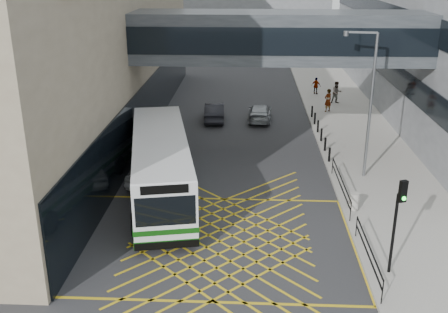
# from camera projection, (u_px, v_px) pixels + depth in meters

# --- Properties ---
(ground) EXTENTS (120.00, 120.00, 0.00)m
(ground) POSITION_uv_depth(u_px,v_px,m) (220.00, 241.00, 23.59)
(ground) COLOR #333335
(skybridge) EXTENTS (20.00, 4.10, 3.00)m
(skybridge) POSITION_uv_depth(u_px,v_px,m) (279.00, 37.00, 32.06)
(skybridge) COLOR #3C4146
(skybridge) RESTS_ON ground
(pavement) EXTENTS (6.00, 54.00, 0.16)m
(pavement) POSITION_uv_depth(u_px,v_px,m) (358.00, 138.00, 37.18)
(pavement) COLOR #A7A299
(pavement) RESTS_ON ground
(box_junction) EXTENTS (12.00, 9.00, 0.01)m
(box_junction) POSITION_uv_depth(u_px,v_px,m) (220.00, 241.00, 23.59)
(box_junction) COLOR gold
(box_junction) RESTS_ON ground
(bus) EXTENTS (5.10, 12.46, 3.41)m
(bus) POSITION_uv_depth(u_px,v_px,m) (161.00, 165.00, 27.48)
(bus) COLOR white
(bus) RESTS_ON ground
(car_white) EXTENTS (3.72, 5.11, 1.51)m
(car_white) POSITION_uv_depth(u_px,v_px,m) (157.00, 170.00, 29.64)
(car_white) COLOR white
(car_white) RESTS_ON ground
(car_dark) EXTENTS (2.02, 4.63, 1.42)m
(car_dark) POSITION_uv_depth(u_px,v_px,m) (214.00, 111.00, 41.42)
(car_dark) COLOR #222228
(car_dark) RESTS_ON ground
(car_silver) EXTENTS (2.08, 4.48, 1.36)m
(car_silver) POSITION_uv_depth(u_px,v_px,m) (260.00, 112.00, 41.46)
(car_silver) COLOR #9B9FA3
(car_silver) RESTS_ON ground
(traffic_light) EXTENTS (0.33, 0.48, 4.06)m
(traffic_light) POSITION_uv_depth(u_px,v_px,m) (398.00, 214.00, 19.98)
(traffic_light) COLOR black
(traffic_light) RESTS_ON pavement
(street_lamp) EXTENTS (1.87, 0.48, 8.21)m
(street_lamp) POSITION_uv_depth(u_px,v_px,m) (368.00, 97.00, 28.82)
(street_lamp) COLOR slate
(street_lamp) RESTS_ON pavement
(litter_bin) EXTENTS (0.49, 0.49, 0.85)m
(litter_bin) POSITION_uv_depth(u_px,v_px,m) (354.00, 201.00, 26.22)
(litter_bin) COLOR #ADA89E
(litter_bin) RESTS_ON pavement
(kerb_railings) EXTENTS (0.05, 12.54, 1.00)m
(kerb_railings) POSITION_uv_depth(u_px,v_px,m) (352.00, 209.00, 24.66)
(kerb_railings) COLOR black
(kerb_railings) RESTS_ON pavement
(bollards) EXTENTS (0.14, 10.14, 0.90)m
(bollards) POSITION_uv_depth(u_px,v_px,m) (320.00, 130.00, 37.12)
(bollards) COLOR black
(bollards) RESTS_ON pavement
(pedestrian_a) EXTENTS (0.92, 0.87, 1.89)m
(pedestrian_a) POSITION_uv_depth(u_px,v_px,m) (328.00, 100.00, 43.16)
(pedestrian_a) COLOR gray
(pedestrian_a) RESTS_ON pavement
(pedestrian_b) EXTENTS (1.03, 0.74, 1.90)m
(pedestrian_b) POSITION_uv_depth(u_px,v_px,m) (337.00, 93.00, 45.69)
(pedestrian_b) COLOR gray
(pedestrian_b) RESTS_ON pavement
(pedestrian_c) EXTENTS (1.02, 0.84, 1.56)m
(pedestrian_c) POSITION_uv_depth(u_px,v_px,m) (316.00, 86.00, 48.94)
(pedestrian_c) COLOR gray
(pedestrian_c) RESTS_ON pavement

